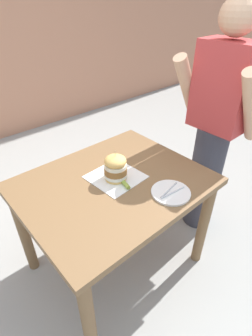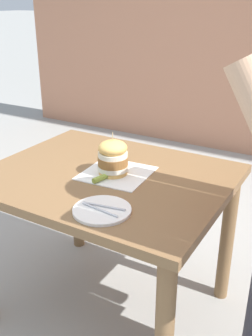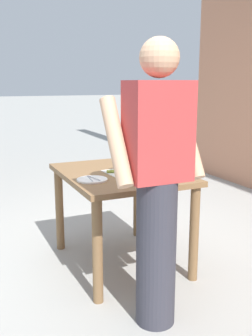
{
  "view_description": "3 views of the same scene",
  "coord_description": "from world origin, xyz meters",
  "px_view_note": "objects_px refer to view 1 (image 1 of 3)",
  "views": [
    {
      "loc": [
        0.97,
        -0.76,
        1.71
      ],
      "look_at": [
        0.0,
        0.1,
        0.81
      ],
      "focal_mm": 28.0,
      "sensor_mm": 36.0,
      "label": 1
    },
    {
      "loc": [
        1.35,
        0.89,
        1.49
      ],
      "look_at": [
        0.0,
        0.1,
        0.81
      ],
      "focal_mm": 42.0,
      "sensor_mm": 36.0,
      "label": 2
    },
    {
      "loc": [
        1.19,
        2.74,
        1.45
      ],
      "look_at": [
        0.0,
        0.1,
        0.81
      ],
      "focal_mm": 42.0,
      "sensor_mm": 36.0,
      "label": 3
    }
  ],
  "objects_px": {
    "patio_table": "(114,197)",
    "side_plate_with_forks": "(171,192)",
    "sandwich": "(116,167)",
    "diner_across_table": "(214,129)",
    "pickle_spear": "(125,183)"
  },
  "relations": [
    {
      "from": "patio_table",
      "to": "side_plate_with_forks",
      "type": "xyz_separation_m",
      "value": [
        0.3,
        0.17,
        0.13
      ]
    },
    {
      "from": "sandwich",
      "to": "side_plate_with_forks",
      "type": "xyz_separation_m",
      "value": [
        0.31,
        0.14,
        -0.08
      ]
    },
    {
      "from": "patio_table",
      "to": "diner_across_table",
      "type": "xyz_separation_m",
      "value": [
        0.13,
        0.82,
        0.24
      ]
    },
    {
      "from": "sandwich",
      "to": "side_plate_with_forks",
      "type": "bearing_deg",
      "value": 25.06
    },
    {
      "from": "side_plate_with_forks",
      "to": "sandwich",
      "type": "bearing_deg",
      "value": -154.94
    },
    {
      "from": "patio_table",
      "to": "diner_across_table",
      "type": "distance_m",
      "value": 0.87
    },
    {
      "from": "pickle_spear",
      "to": "diner_across_table",
      "type": "xyz_separation_m",
      "value": [
        0.06,
        0.8,
        0.1
      ]
    },
    {
      "from": "patio_table",
      "to": "pickle_spear",
      "type": "distance_m",
      "value": 0.16
    },
    {
      "from": "patio_table",
      "to": "side_plate_with_forks",
      "type": "height_order",
      "value": "side_plate_with_forks"
    },
    {
      "from": "patio_table",
      "to": "side_plate_with_forks",
      "type": "distance_m",
      "value": 0.37
    },
    {
      "from": "patio_table",
      "to": "sandwich",
      "type": "distance_m",
      "value": 0.21
    },
    {
      "from": "side_plate_with_forks",
      "to": "diner_across_table",
      "type": "distance_m",
      "value": 0.68
    },
    {
      "from": "sandwich",
      "to": "patio_table",
      "type": "bearing_deg",
      "value": -70.6
    },
    {
      "from": "sandwich",
      "to": "diner_across_table",
      "type": "height_order",
      "value": "diner_across_table"
    },
    {
      "from": "sandwich",
      "to": "side_plate_with_forks",
      "type": "relative_size",
      "value": 0.88
    }
  ]
}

